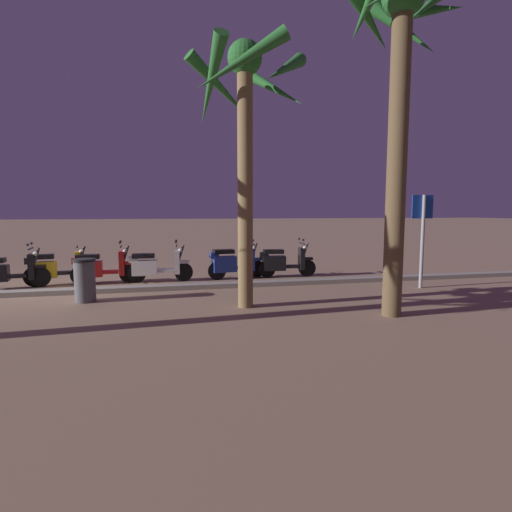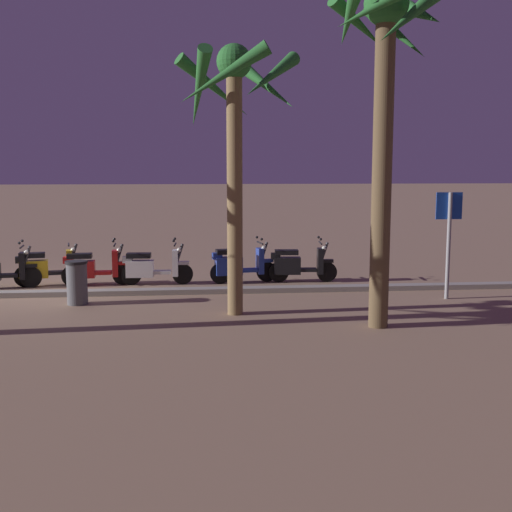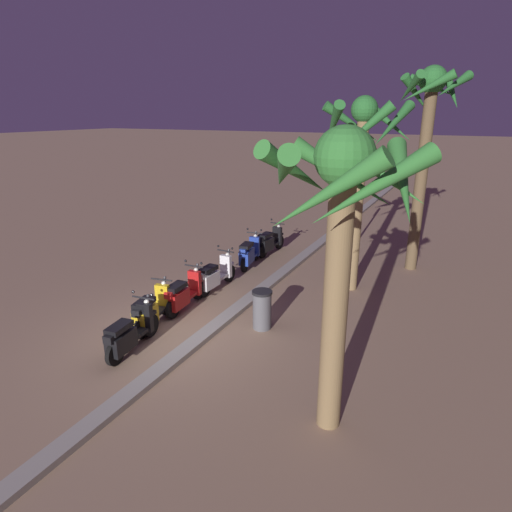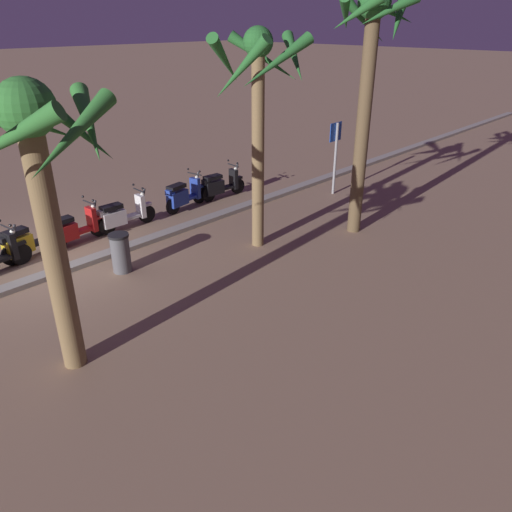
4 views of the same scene
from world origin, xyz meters
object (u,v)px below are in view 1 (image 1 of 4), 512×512
(litter_bin, at_px, (85,280))
(palm_tree_near_sign, at_px, (245,109))
(scooter_black_tail_end, at_px, (283,262))
(scooter_yellow_gap_after_mid, at_px, (54,268))
(scooter_blue_lead_nearest, at_px, (232,263))
(scooter_red_mid_rear, at_px, (100,268))
(scooter_black_second_in_line, at_px, (6,272))
(crossing_sign, at_px, (422,230))
(scooter_white_mid_front, at_px, (155,266))
(palm_tree_far_corner, at_px, (400,66))

(litter_bin, bearing_deg, palm_tree_near_sign, 159.03)
(scooter_black_tail_end, bearing_deg, scooter_yellow_gap_after_mid, -0.76)
(scooter_blue_lead_nearest, xyz_separation_m, scooter_red_mid_rear, (3.69, 0.01, -0.02))
(scooter_black_tail_end, distance_m, scooter_red_mid_rear, 5.22)
(scooter_black_second_in_line, bearing_deg, scooter_red_mid_rear, -174.27)
(litter_bin, bearing_deg, crossing_sign, 178.74)
(scooter_black_second_in_line, relative_size, palm_tree_near_sign, 0.34)
(scooter_yellow_gap_after_mid, height_order, litter_bin, scooter_yellow_gap_after_mid)
(palm_tree_near_sign, bearing_deg, scooter_blue_lead_nearest, -94.87)
(scooter_black_second_in_line, bearing_deg, scooter_blue_lead_nearest, -177.72)
(scooter_black_tail_end, xyz_separation_m, palm_tree_near_sign, (1.83, 3.52, 3.54))
(scooter_black_tail_end, relative_size, scooter_yellow_gap_after_mid, 1.01)
(scooter_black_tail_end, height_order, litter_bin, scooter_black_tail_end)
(scooter_blue_lead_nearest, distance_m, scooter_yellow_gap_after_mid, 4.85)
(scooter_yellow_gap_after_mid, relative_size, crossing_sign, 0.73)
(scooter_white_mid_front, distance_m, litter_bin, 2.65)
(scooter_black_tail_end, relative_size, litter_bin, 1.87)
(scooter_white_mid_front, bearing_deg, scooter_black_second_in_line, 3.06)
(scooter_yellow_gap_after_mid, relative_size, palm_tree_far_corner, 0.29)
(scooter_red_mid_rear, bearing_deg, litter_bin, 90.84)
(scooter_red_mid_rear, bearing_deg, scooter_yellow_gap_after_mid, -3.70)
(scooter_black_tail_end, bearing_deg, litter_bin, 23.30)
(scooter_blue_lead_nearest, distance_m, scooter_black_second_in_line, 5.92)
(scooter_red_mid_rear, distance_m, scooter_black_second_in_line, 2.24)
(scooter_red_mid_rear, height_order, palm_tree_far_corner, palm_tree_far_corner)
(scooter_blue_lead_nearest, xyz_separation_m, palm_tree_far_corner, (-2.28, 4.81, 4.11))
(scooter_black_tail_end, xyz_separation_m, palm_tree_far_corner, (-0.75, 4.79, 4.12))
(scooter_blue_lead_nearest, distance_m, scooter_red_mid_rear, 3.69)
(scooter_blue_lead_nearest, relative_size, scooter_yellow_gap_after_mid, 0.99)
(palm_tree_far_corner, relative_size, palm_tree_near_sign, 1.16)
(scooter_black_second_in_line, xyz_separation_m, crossing_sign, (-10.47, 2.20, 1.06))
(scooter_black_tail_end, bearing_deg, scooter_red_mid_rear, -0.10)
(scooter_white_mid_front, bearing_deg, scooter_black_tail_end, -179.76)
(crossing_sign, bearing_deg, litter_bin, -1.26)
(scooter_black_tail_end, distance_m, palm_tree_near_sign, 5.32)
(scooter_yellow_gap_after_mid, xyz_separation_m, litter_bin, (-1.20, 2.32, 0.03))
(scooter_white_mid_front, relative_size, scooter_red_mid_rear, 1.03)
(scooter_black_second_in_line, xyz_separation_m, palm_tree_far_corner, (-8.20, 4.58, 4.13))
(palm_tree_near_sign, xyz_separation_m, litter_bin, (3.36, -1.29, -3.51))
(scooter_blue_lead_nearest, distance_m, scooter_white_mid_front, 2.21)
(scooter_blue_lead_nearest, relative_size, scooter_black_second_in_line, 0.97)
(scooter_black_tail_end, distance_m, crossing_sign, 4.01)
(palm_tree_near_sign, bearing_deg, scooter_black_tail_end, -117.50)
(scooter_blue_lead_nearest, xyz_separation_m, litter_bin, (3.66, 2.26, 0.02))
(scooter_blue_lead_nearest, bearing_deg, scooter_black_second_in_line, 2.28)
(palm_tree_far_corner, bearing_deg, litter_bin, -23.33)
(palm_tree_near_sign, bearing_deg, scooter_black_second_in_line, -30.48)
(litter_bin, bearing_deg, scooter_red_mid_rear, -89.16)
(scooter_black_tail_end, relative_size, crossing_sign, 0.74)
(scooter_white_mid_front, distance_m, scooter_red_mid_rear, 1.48)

